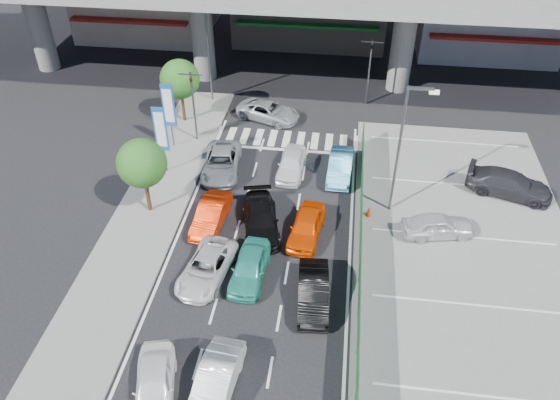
# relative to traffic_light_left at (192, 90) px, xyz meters

# --- Properties ---
(ground) EXTENTS (120.00, 120.00, 0.00)m
(ground) POSITION_rel_traffic_light_left_xyz_m (6.20, -12.00, -3.94)
(ground) COLOR black
(ground) RESTS_ON ground
(parking_lot) EXTENTS (12.00, 28.00, 0.06)m
(parking_lot) POSITION_rel_traffic_light_left_xyz_m (17.20, -10.00, -3.91)
(parking_lot) COLOR slate
(parking_lot) RESTS_ON ground
(sidewalk_left) EXTENTS (4.00, 30.00, 0.12)m
(sidewalk_left) POSITION_rel_traffic_light_left_xyz_m (-0.80, -8.00, -3.88)
(sidewalk_left) COLOR slate
(sidewalk_left) RESTS_ON ground
(fence_run) EXTENTS (0.16, 22.00, 1.80)m
(fence_run) POSITION_rel_traffic_light_left_xyz_m (11.50, -11.00, -3.04)
(fence_run) COLOR #1F5A27
(fence_run) RESTS_ON ground
(traffic_light_left) EXTENTS (1.60, 1.24, 5.20)m
(traffic_light_left) POSITION_rel_traffic_light_left_xyz_m (0.00, 0.00, 0.00)
(traffic_light_left) COLOR #595B60
(traffic_light_left) RESTS_ON ground
(traffic_light_right) EXTENTS (1.60, 1.24, 5.20)m
(traffic_light_right) POSITION_rel_traffic_light_left_xyz_m (11.70, 7.00, 0.00)
(traffic_light_right) COLOR #595B60
(traffic_light_right) RESTS_ON ground
(street_lamp_right) EXTENTS (1.65, 0.22, 8.00)m
(street_lamp_right) POSITION_rel_traffic_light_left_xyz_m (13.37, -6.00, 0.83)
(street_lamp_right) COLOR #595B60
(street_lamp_right) RESTS_ON ground
(street_lamp_left) EXTENTS (1.65, 0.22, 8.00)m
(street_lamp_left) POSITION_rel_traffic_light_left_xyz_m (-0.13, 6.00, 0.83)
(street_lamp_left) COLOR #595B60
(street_lamp_left) RESTS_ON ground
(signboard_near) EXTENTS (0.80, 0.14, 4.70)m
(signboard_near) POSITION_rel_traffic_light_left_xyz_m (-1.00, -4.01, -0.87)
(signboard_near) COLOR #595B60
(signboard_near) RESTS_ON ground
(signboard_far) EXTENTS (0.80, 0.14, 4.70)m
(signboard_far) POSITION_rel_traffic_light_left_xyz_m (-1.40, -1.01, -0.87)
(signboard_far) COLOR #595B60
(signboard_far) RESTS_ON ground
(tree_near) EXTENTS (2.80, 2.80, 4.80)m
(tree_near) POSITION_rel_traffic_light_left_xyz_m (-0.80, -8.00, -0.55)
(tree_near) COLOR #382314
(tree_near) RESTS_ON ground
(tree_far) EXTENTS (2.80, 2.80, 4.80)m
(tree_far) POSITION_rel_traffic_light_left_xyz_m (-1.60, 2.50, -0.55)
(tree_far) COLOR #382314
(tree_far) RESTS_ON ground
(van_white_back_left) EXTENTS (2.56, 4.32, 1.38)m
(van_white_back_left) POSITION_rel_traffic_light_left_xyz_m (3.26, -19.63, -3.25)
(van_white_back_left) COLOR white
(van_white_back_left) RESTS_ON ground
(hatch_white_back_mid) EXTENTS (1.87, 4.31, 1.38)m
(hatch_white_back_mid) POSITION_rel_traffic_light_left_xyz_m (5.72, -19.22, -3.25)
(hatch_white_back_mid) COLOR white
(hatch_white_back_mid) RESTS_ON ground
(sedan_white_mid_left) EXTENTS (2.75, 4.74, 1.24)m
(sedan_white_mid_left) POSITION_rel_traffic_light_left_xyz_m (3.78, -12.76, -3.32)
(sedan_white_mid_left) COLOR silver
(sedan_white_mid_left) RESTS_ON ground
(taxi_teal_mid) EXTENTS (1.85, 4.13, 1.38)m
(taxi_teal_mid) POSITION_rel_traffic_light_left_xyz_m (5.96, -12.50, -3.25)
(taxi_teal_mid) COLOR teal
(taxi_teal_mid) RESTS_ON ground
(hatch_black_mid_right) EXTENTS (1.79, 4.29, 1.38)m
(hatch_black_mid_right) POSITION_rel_traffic_light_left_xyz_m (9.31, -13.77, -3.25)
(hatch_black_mid_right) COLOR black
(hatch_black_mid_right) RESTS_ON ground
(taxi_orange_left) EXTENTS (1.74, 4.19, 1.35)m
(taxi_orange_left) POSITION_rel_traffic_light_left_xyz_m (3.07, -8.70, -3.26)
(taxi_orange_left) COLOR red
(taxi_orange_left) RESTS_ON ground
(sedan_black_mid) EXTENTS (3.00, 5.08, 1.38)m
(sedan_black_mid) POSITION_rel_traffic_light_left_xyz_m (5.92, -8.74, -3.25)
(sedan_black_mid) COLOR black
(sedan_black_mid) RESTS_ON ground
(taxi_orange_right) EXTENTS (2.11, 4.22, 1.38)m
(taxi_orange_right) POSITION_rel_traffic_light_left_xyz_m (8.53, -8.99, -3.25)
(taxi_orange_right) COLOR #ED4602
(taxi_orange_right) RESTS_ON ground
(wagon_silver_front_left) EXTENTS (2.72, 5.08, 1.36)m
(wagon_silver_front_left) POSITION_rel_traffic_light_left_xyz_m (2.52, -3.46, -3.26)
(wagon_silver_front_left) COLOR #A5A8AC
(wagon_silver_front_left) RESTS_ON ground
(sedan_white_front_mid) EXTENTS (1.81, 4.09, 1.37)m
(sedan_white_front_mid) POSITION_rel_traffic_light_left_xyz_m (7.01, -3.02, -3.25)
(sedan_white_front_mid) COLOR white
(sedan_white_front_mid) RESTS_ON ground
(kei_truck_front_right) EXTENTS (1.62, 4.24, 1.38)m
(kei_truck_front_right) POSITION_rel_traffic_light_left_xyz_m (10.12, -2.91, -3.25)
(kei_truck_front_right) COLOR #4FA8D5
(kei_truck_front_right) RESTS_ON ground
(crossing_wagon_silver) EXTENTS (5.17, 3.61, 1.31)m
(crossing_wagon_silver) POSITION_rel_traffic_light_left_xyz_m (4.52, 3.63, -3.28)
(crossing_wagon_silver) COLOR #9B9EA2
(crossing_wagon_silver) RESTS_ON ground
(parked_sedan_white) EXTENTS (4.18, 2.34, 1.34)m
(parked_sedan_white) POSITION_rel_traffic_light_left_xyz_m (15.72, -8.00, -3.20)
(parked_sedan_white) COLOR silver
(parked_sedan_white) RESTS_ON parking_lot
(parked_sedan_dgrey) EXTENTS (5.43, 3.44, 1.47)m
(parked_sedan_dgrey) POSITION_rel_traffic_light_left_xyz_m (20.38, -3.59, -3.14)
(parked_sedan_dgrey) COLOR #2D2C31
(parked_sedan_dgrey) RESTS_ON parking_lot
(traffic_cone) EXTENTS (0.43, 0.43, 0.69)m
(traffic_cone) POSITION_rel_traffic_light_left_xyz_m (11.97, -6.84, -3.53)
(traffic_cone) COLOR red
(traffic_cone) RESTS_ON parking_lot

